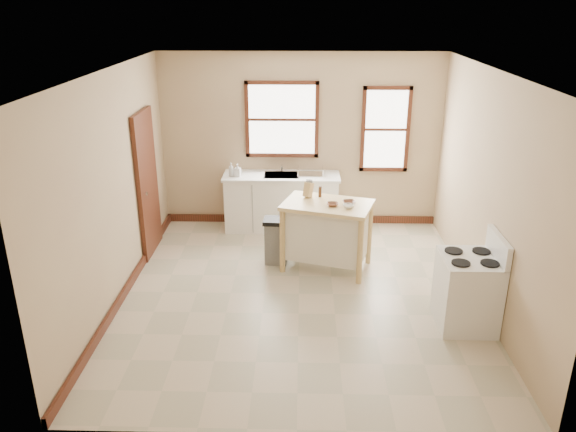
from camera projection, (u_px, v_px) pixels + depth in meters
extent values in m
plane|color=#B5AE8F|center=(299.00, 294.00, 7.23)|extent=(5.00, 5.00, 0.00)
plane|color=white|center=(301.00, 71.00, 6.21)|extent=(5.00, 5.00, 0.00)
cube|color=tan|center=(301.00, 141.00, 9.05)|extent=(4.50, 0.04, 2.80)
cube|color=tan|center=(114.00, 189.00, 6.77)|extent=(0.04, 5.00, 2.80)
cube|color=tan|center=(489.00, 192.00, 6.66)|extent=(0.04, 5.00, 2.80)
cube|color=#371E0F|center=(147.00, 184.00, 8.11)|extent=(0.06, 0.90, 2.10)
cube|color=#371E0F|center=(300.00, 219.00, 9.51)|extent=(4.50, 0.04, 0.12)
cube|color=#371E0F|center=(128.00, 287.00, 7.26)|extent=(0.04, 5.00, 0.12)
cylinder|color=silver|center=(282.00, 165.00, 9.08)|extent=(0.03, 0.03, 0.22)
imported|color=#B2B2B2|center=(231.00, 170.00, 8.84)|extent=(0.11, 0.11, 0.22)
imported|color=#B2B2B2|center=(238.00, 170.00, 8.84)|extent=(0.11, 0.11, 0.20)
cylinder|color=#432512|center=(320.00, 192.00, 7.81)|extent=(0.06, 0.06, 0.15)
imported|color=brown|center=(333.00, 204.00, 7.49)|extent=(0.17, 0.17, 0.04)
imported|color=brown|center=(349.00, 202.00, 7.56)|extent=(0.20, 0.20, 0.04)
imported|color=white|center=(348.00, 206.00, 7.42)|extent=(0.20, 0.20, 0.05)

